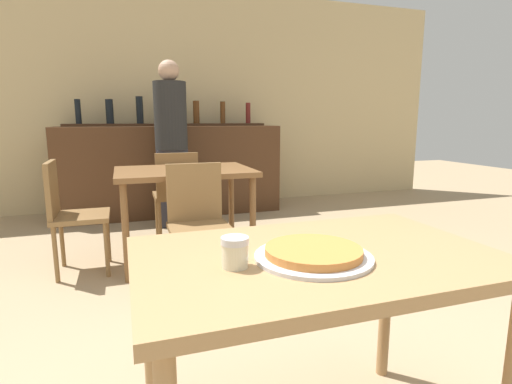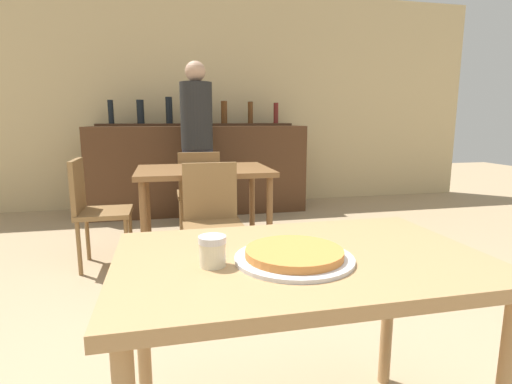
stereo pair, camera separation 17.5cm
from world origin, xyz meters
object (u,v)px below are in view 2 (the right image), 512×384
at_px(person_standing, 197,138).
at_px(chair_far_side_back, 199,189).
at_px(chair_far_side_left, 93,205).
at_px(cheese_shaker, 212,251).
at_px(chair_far_side_front, 212,216).
at_px(pizza_tray, 294,255).

bearing_deg(person_standing, chair_far_side_back, -94.00).
relative_size(chair_far_side_left, cheese_shaker, 9.63).
xyz_separation_m(chair_far_side_front, cheese_shaker, (-0.18, -1.58, 0.29)).
distance_m(chair_far_side_front, person_standing, 1.76).
distance_m(chair_far_side_left, cheese_shaker, 2.26).
distance_m(pizza_tray, cheese_shaker, 0.24).
relative_size(chair_far_side_back, pizza_tray, 2.39).
bearing_deg(cheese_shaker, chair_far_side_front, 83.67).
xyz_separation_m(chair_far_side_front, pizza_tray, (0.07, -1.59, 0.26)).
bearing_deg(cheese_shaker, chair_far_side_back, 86.27).
xyz_separation_m(chair_far_side_back, person_standing, (0.04, 0.59, 0.46)).
bearing_deg(cheese_shaker, person_standing, 86.22).
relative_size(chair_far_side_back, chair_far_side_left, 1.00).
xyz_separation_m(chair_far_side_left, person_standing, (0.90, 1.14, 0.46)).
distance_m(chair_far_side_back, cheese_shaker, 2.70).
bearing_deg(chair_far_side_front, chair_far_side_back, 90.00).
distance_m(chair_far_side_front, chair_far_side_left, 1.02).
bearing_deg(pizza_tray, chair_far_side_front, 92.42).
relative_size(cheese_shaker, person_standing, 0.05).
bearing_deg(chair_far_side_back, pizza_tray, 91.43).
xyz_separation_m(pizza_tray, person_standing, (-0.03, 3.28, 0.20)).
bearing_deg(chair_far_side_back, chair_far_side_front, 90.00).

